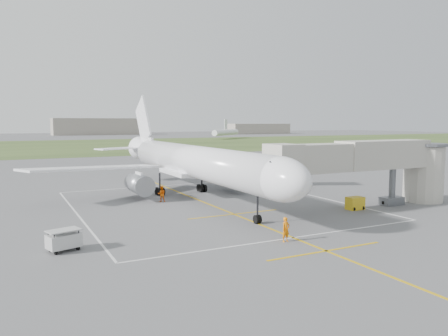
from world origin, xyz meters
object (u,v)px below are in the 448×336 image
gpu_unit (355,203)px  baggage_cart (64,240)px  airliner (192,162)px  ramp_worker_nose (286,229)px  ramp_worker_wing (162,194)px  jet_bridge (378,163)px

gpu_unit → baggage_cart: 29.31m
airliner → gpu_unit: (12.52, -14.38, -3.73)m
airliner → baggage_cart: bearing=-135.7°
airliner → baggage_cart: (-16.73, -16.31, -3.60)m
ramp_worker_nose → ramp_worker_wing: bearing=90.5°
ramp_worker_nose → gpu_unit: bearing=19.1°
baggage_cart → ramp_worker_wing: (12.48, 15.40, 0.13)m
baggage_cart → ramp_worker_wing: size_ratio=1.37×
baggage_cart → ramp_worker_nose: size_ratio=1.32×
jet_bridge → baggage_cart: (-32.45, -2.06, -3.95)m
ramp_worker_nose → baggage_cart: bearing=153.9°
airliner → gpu_unit: size_ratio=26.18×
airliner → ramp_worker_nose: airliner is taller
jet_bridge → ramp_worker_wing: bearing=146.3°
gpu_unit → baggage_cart: (-29.24, -1.93, 0.13)m
gpu_unit → ramp_worker_nose: bearing=-152.5°
airliner → ramp_worker_wing: size_ratio=25.47×
ramp_worker_wing → ramp_worker_nose: bearing=113.6°
baggage_cart → airliner: bearing=27.6°
airliner → baggage_cart: airliner is taller
airliner → ramp_worker_nose: bearing=-93.1°
airliner → gpu_unit: bearing=-49.0°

